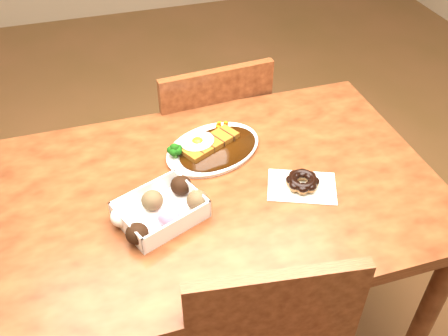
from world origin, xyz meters
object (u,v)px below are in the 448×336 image
object	(u,v)px
table	(222,211)
donut_box	(160,209)
pon_de_ring	(302,182)
chair_far	(207,143)
katsu_curry_plate	(211,147)

from	to	relation	value
table	donut_box	world-z (taller)	donut_box
donut_box	pon_de_ring	distance (m)	0.39
chair_far	donut_box	distance (m)	0.73
pon_de_ring	table	bearing A→B (deg)	161.57
chair_far	pon_de_ring	world-z (taller)	chair_far
pon_de_ring	chair_far	bearing A→B (deg)	100.35
table	donut_box	distance (m)	0.23
katsu_curry_plate	pon_de_ring	size ratio (longest dim) A/B	1.62
table	katsu_curry_plate	xyz separation A→B (m)	(0.01, 0.16, 0.11)
chair_far	pon_de_ring	distance (m)	0.68
donut_box	pon_de_ring	bearing A→B (deg)	-0.13
table	chair_far	world-z (taller)	chair_far
table	katsu_curry_plate	distance (m)	0.19
table	katsu_curry_plate	bearing A→B (deg)	84.75
donut_box	pon_de_ring	xyz separation A→B (m)	(0.39, -0.00, -0.01)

